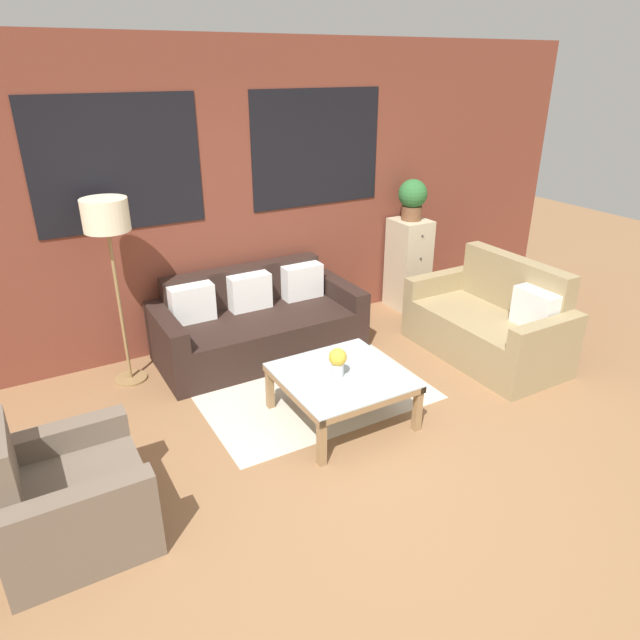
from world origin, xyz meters
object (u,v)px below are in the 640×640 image
(potted_plant, at_px, (413,198))
(flower_vase, at_px, (338,361))
(couch_dark, at_px, (258,324))
(armchair_corner, at_px, (67,500))
(coffee_table, at_px, (342,380))
(floor_lamp, at_px, (107,226))
(drawer_cabinet, at_px, (408,264))
(settee_vintage, at_px, (490,325))

(potted_plant, height_order, flower_vase, potted_plant)
(couch_dark, height_order, potted_plant, potted_plant)
(armchair_corner, distance_m, potted_plant, 4.40)
(coffee_table, height_order, floor_lamp, floor_lamp)
(armchair_corner, height_order, drawer_cabinet, drawer_cabinet)
(couch_dark, xyz_separation_m, coffee_table, (0.09, -1.37, 0.05))
(settee_vintage, bearing_deg, potted_plant, 87.50)
(settee_vintage, height_order, armchair_corner, settee_vintage)
(couch_dark, height_order, floor_lamp, floor_lamp)
(couch_dark, relative_size, floor_lamp, 1.19)
(armchair_corner, xyz_separation_m, potted_plant, (3.87, 1.84, 0.97))
(drawer_cabinet, bearing_deg, armchair_corner, -154.55)
(couch_dark, bearing_deg, coffee_table, -86.07)
(drawer_cabinet, bearing_deg, floor_lamp, -177.56)
(settee_vintage, xyz_separation_m, drawer_cabinet, (0.06, 1.35, 0.19))
(floor_lamp, distance_m, flower_vase, 2.10)
(armchair_corner, distance_m, coffee_table, 2.04)
(couch_dark, xyz_separation_m, potted_plant, (1.94, 0.20, 0.97))
(armchair_corner, height_order, flower_vase, armchair_corner)
(coffee_table, bearing_deg, potted_plant, 40.40)
(settee_vintage, distance_m, floor_lamp, 3.50)
(settee_vintage, relative_size, floor_lamp, 0.93)
(settee_vintage, relative_size, potted_plant, 3.44)
(couch_dark, distance_m, flower_vase, 1.40)
(armchair_corner, xyz_separation_m, flower_vase, (1.98, 0.26, 0.25))
(settee_vintage, xyz_separation_m, armchair_corner, (-3.81, -0.49, -0.03))
(armchair_corner, height_order, potted_plant, potted_plant)
(drawer_cabinet, bearing_deg, coffee_table, -139.60)
(settee_vintage, distance_m, flower_vase, 1.86)
(armchair_corner, xyz_separation_m, drawer_cabinet, (3.87, 1.84, 0.23))
(settee_vintage, relative_size, flower_vase, 6.51)
(potted_plant, bearing_deg, settee_vintage, -92.50)
(couch_dark, bearing_deg, settee_vintage, -31.37)
(couch_dark, distance_m, drawer_cabinet, 1.97)
(floor_lamp, xyz_separation_m, flower_vase, (1.26, -1.45, -0.86))
(potted_plant, relative_size, flower_vase, 1.89)
(coffee_table, xyz_separation_m, drawer_cabinet, (1.85, 1.57, 0.16))
(couch_dark, bearing_deg, potted_plant, 5.94)
(settee_vintage, distance_m, armchair_corner, 3.84)
(couch_dark, bearing_deg, drawer_cabinet, 5.94)
(drawer_cabinet, bearing_deg, couch_dark, -174.06)
(armchair_corner, xyz_separation_m, floor_lamp, (0.72, 1.71, 1.12))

